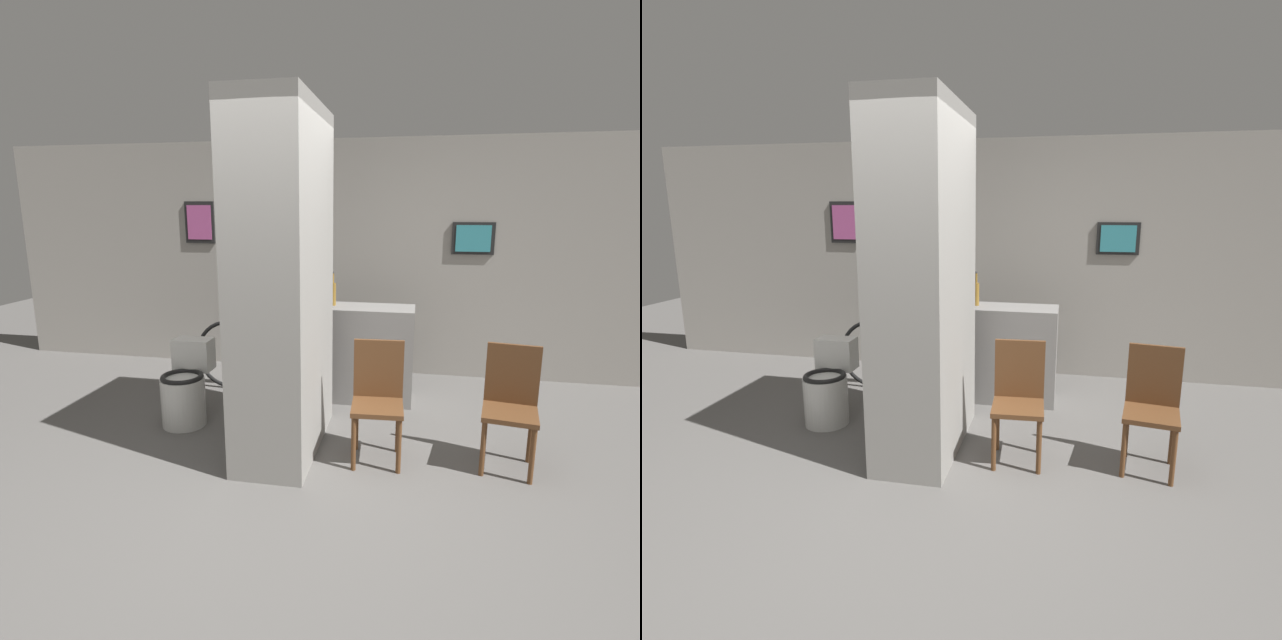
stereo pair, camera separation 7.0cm
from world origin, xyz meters
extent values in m
plane|color=#5B5956|center=(0.00, 0.00, 0.00)|extent=(14.00, 14.00, 0.00)
cube|color=gray|center=(0.00, 2.63, 1.30)|extent=(8.00, 0.06, 2.60)
cube|color=black|center=(-1.60, 2.58, 1.70)|extent=(0.36, 0.02, 0.48)
cube|color=#B24C8C|center=(-1.60, 2.57, 1.70)|extent=(0.30, 0.01, 0.39)
cube|color=black|center=(1.50, 2.58, 1.55)|extent=(0.44, 0.02, 0.34)
cube|color=teal|center=(1.50, 2.57, 1.55)|extent=(0.36, 0.01, 0.28)
cube|color=gray|center=(-0.06, 0.62, 1.30)|extent=(0.54, 1.24, 2.60)
cylinder|color=#593319|center=(-0.34, 0.37, 1.55)|extent=(0.03, 0.40, 0.40)
cylinder|color=red|center=(-0.36, 0.37, 1.55)|extent=(0.01, 0.07, 0.07)
cube|color=gray|center=(0.36, 1.73, 0.47)|extent=(1.13, 0.44, 0.94)
cylinder|color=silver|center=(-1.04, 0.81, 0.21)|extent=(0.38, 0.38, 0.43)
torus|color=black|center=(-1.04, 0.81, 0.44)|extent=(0.37, 0.37, 0.04)
cube|color=silver|center=(-1.04, 1.06, 0.57)|extent=(0.34, 0.20, 0.29)
cylinder|color=brown|center=(0.53, 0.31, 0.21)|extent=(0.04, 0.04, 0.41)
cylinder|color=brown|center=(0.85, 0.33, 0.21)|extent=(0.04, 0.04, 0.41)
cylinder|color=brown|center=(0.51, 0.63, 0.21)|extent=(0.04, 0.04, 0.41)
cylinder|color=brown|center=(0.83, 0.65, 0.21)|extent=(0.04, 0.04, 0.41)
cube|color=brown|center=(0.68, 0.48, 0.43)|extent=(0.40, 0.40, 0.04)
cube|color=brown|center=(0.67, 0.66, 0.68)|extent=(0.38, 0.05, 0.45)
cylinder|color=brown|center=(1.44, 0.41, 0.21)|extent=(0.04, 0.04, 0.41)
cylinder|color=brown|center=(1.76, 0.36, 0.21)|extent=(0.04, 0.04, 0.41)
cylinder|color=brown|center=(1.49, 0.73, 0.21)|extent=(0.04, 0.04, 0.41)
cylinder|color=brown|center=(1.81, 0.68, 0.21)|extent=(0.04, 0.04, 0.41)
cube|color=brown|center=(1.62, 0.54, 0.43)|extent=(0.43, 0.43, 0.04)
cube|color=brown|center=(1.65, 0.72, 0.68)|extent=(0.38, 0.09, 0.45)
torus|color=black|center=(-0.96, 1.74, 0.37)|extent=(0.74, 0.04, 0.74)
torus|color=black|center=(0.05, 1.74, 0.37)|extent=(0.74, 0.04, 0.74)
cylinder|color=#266633|center=(-0.45, 1.74, 0.56)|extent=(0.93, 0.04, 0.04)
cylinder|color=#266633|center=(-0.70, 1.74, 0.56)|extent=(0.03, 0.03, 0.38)
cylinder|color=#266633|center=(0.00, 1.74, 0.56)|extent=(0.03, 0.03, 0.35)
cube|color=black|center=(-0.70, 1.74, 0.77)|extent=(0.16, 0.06, 0.04)
cylinder|color=#262626|center=(0.00, 1.74, 0.74)|extent=(0.03, 0.42, 0.03)
cylinder|color=olive|center=(0.13, 1.74, 1.05)|extent=(0.06, 0.06, 0.22)
cylinder|color=olive|center=(0.13, 1.74, 1.20)|extent=(0.02, 0.02, 0.09)
sphere|color=#333333|center=(0.13, 1.74, 1.26)|extent=(0.03, 0.03, 0.03)
camera|label=1|loc=(0.92, -2.99, 1.88)|focal=28.00mm
camera|label=2|loc=(0.99, -2.97, 1.88)|focal=28.00mm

